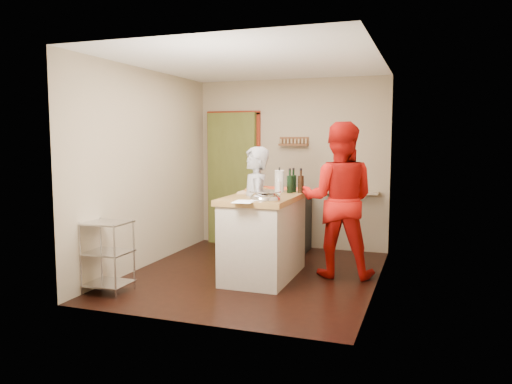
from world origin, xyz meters
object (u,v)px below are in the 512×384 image
at_px(stove, 288,222).
at_px(island, 264,235).
at_px(wire_shelving, 107,253).
at_px(person_red, 339,200).
at_px(person_stripe, 255,213).

xyz_separation_m(stove, island, (0.11, -1.48, 0.08)).
xyz_separation_m(wire_shelving, person_red, (2.28, 1.52, 0.51)).
distance_m(stove, person_stripe, 1.58).
distance_m(wire_shelving, island, 1.84).
height_order(stove, wire_shelving, stove).
bearing_deg(island, person_stripe, -148.26).
bearing_deg(person_stripe, stove, 154.13).
distance_m(stove, island, 1.48).
height_order(person_stripe, person_red, person_red).
xyz_separation_m(person_stripe, person_red, (0.94, 0.43, 0.15)).
bearing_deg(wire_shelving, person_red, 33.62).
bearing_deg(wire_shelving, stove, 63.15).
distance_m(island, person_stripe, 0.30).
distance_m(stove, person_red, 1.54).
bearing_deg(island, wire_shelving, -141.41).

